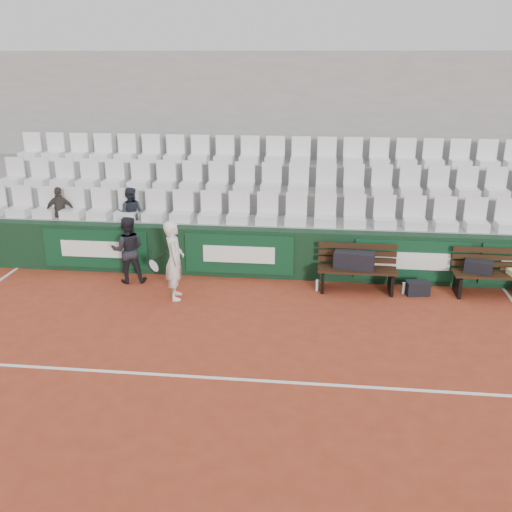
% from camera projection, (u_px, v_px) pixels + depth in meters
% --- Properties ---
extents(ground, '(80.00, 80.00, 0.00)m').
position_uv_depth(ground, '(215.00, 378.00, 8.04)').
color(ground, '#9E3B23').
rests_on(ground, ground).
extents(court_baseline, '(18.00, 0.06, 0.01)m').
position_uv_depth(court_baseline, '(215.00, 378.00, 8.04)').
color(court_baseline, white).
rests_on(court_baseline, ground).
extents(back_barrier, '(18.00, 0.34, 1.00)m').
position_uv_depth(back_barrier, '(253.00, 253.00, 11.60)').
color(back_barrier, '#10311B').
rests_on(back_barrier, ground).
extents(grandstand_tier_front, '(18.00, 0.95, 1.00)m').
position_uv_depth(grandstand_tier_front, '(253.00, 243.00, 12.20)').
color(grandstand_tier_front, gray).
rests_on(grandstand_tier_front, ground).
extents(grandstand_tier_mid, '(18.00, 0.95, 1.45)m').
position_uv_depth(grandstand_tier_mid, '(258.00, 221.00, 13.02)').
color(grandstand_tier_mid, gray).
rests_on(grandstand_tier_mid, ground).
extents(grandstand_tier_back, '(18.00, 0.95, 1.90)m').
position_uv_depth(grandstand_tier_back, '(263.00, 201.00, 13.83)').
color(grandstand_tier_back, gray).
rests_on(grandstand_tier_back, ground).
extents(grandstand_rear_wall, '(18.00, 0.30, 4.40)m').
position_uv_depth(grandstand_rear_wall, '(265.00, 146.00, 14.00)').
color(grandstand_rear_wall, gray).
rests_on(grandstand_rear_wall, ground).
extents(seat_row_front, '(11.90, 0.44, 0.63)m').
position_uv_depth(seat_row_front, '(252.00, 208.00, 11.77)').
color(seat_row_front, silver).
rests_on(seat_row_front, grandstand_tier_front).
extents(seat_row_mid, '(11.90, 0.44, 0.63)m').
position_uv_depth(seat_row_mid, '(257.00, 178.00, 12.51)').
color(seat_row_mid, silver).
rests_on(seat_row_mid, grandstand_tier_mid).
extents(seat_row_back, '(11.90, 0.44, 0.63)m').
position_uv_depth(seat_row_back, '(262.00, 150.00, 13.25)').
color(seat_row_back, white).
rests_on(seat_row_back, grandstand_tier_back).
extents(bench_left, '(1.50, 0.56, 0.45)m').
position_uv_depth(bench_left, '(357.00, 280.00, 10.95)').
color(bench_left, black).
rests_on(bench_left, ground).
extents(bench_right, '(1.50, 0.56, 0.45)m').
position_uv_depth(bench_right, '(493.00, 285.00, 10.71)').
color(bench_right, black).
rests_on(bench_right, ground).
extents(sports_bag_left, '(0.80, 0.44, 0.32)m').
position_uv_depth(sports_bag_left, '(354.00, 260.00, 10.86)').
color(sports_bag_left, black).
rests_on(sports_bag_left, bench_left).
extents(sports_bag_right, '(0.54, 0.38, 0.23)m').
position_uv_depth(sports_bag_right, '(478.00, 267.00, 10.65)').
color(sports_bag_right, black).
rests_on(sports_bag_right, bench_right).
extents(sports_bag_ground, '(0.47, 0.33, 0.26)m').
position_uv_depth(sports_bag_ground, '(417.00, 288.00, 10.81)').
color(sports_bag_ground, black).
rests_on(sports_bag_ground, ground).
extents(water_bottle_near, '(0.06, 0.06, 0.23)m').
position_uv_depth(water_bottle_near, '(317.00, 285.00, 10.97)').
color(water_bottle_near, silver).
rests_on(water_bottle_near, ground).
extents(water_bottle_far, '(0.06, 0.06, 0.23)m').
position_uv_depth(water_bottle_far, '(404.00, 288.00, 10.84)').
color(water_bottle_far, '#AFC1C6').
rests_on(water_bottle_far, ground).
extents(tennis_player, '(0.73, 0.61, 1.49)m').
position_uv_depth(tennis_player, '(174.00, 260.00, 10.46)').
color(tennis_player, white).
rests_on(tennis_player, ground).
extents(ball_kid, '(0.76, 0.66, 1.35)m').
position_uv_depth(ball_kid, '(128.00, 250.00, 11.25)').
color(ball_kid, black).
rests_on(ball_kid, ground).
extents(spectator_b, '(0.69, 0.41, 1.10)m').
position_uv_depth(spectator_b, '(58.00, 192.00, 12.18)').
color(spectator_b, '#37312C').
rests_on(spectator_b, grandstand_tier_front).
extents(spectator_c, '(0.59, 0.48, 1.13)m').
position_uv_depth(spectator_c, '(129.00, 193.00, 12.01)').
color(spectator_c, '#1D232C').
rests_on(spectator_c, grandstand_tier_front).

